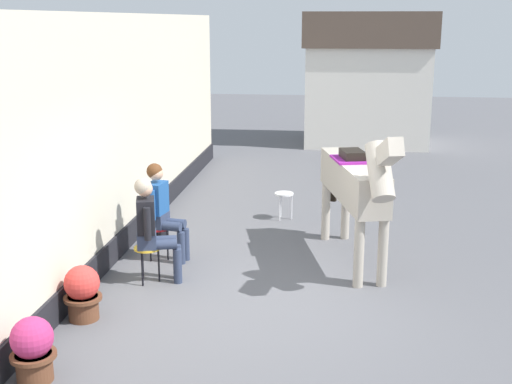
# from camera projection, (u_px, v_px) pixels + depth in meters

# --- Properties ---
(ground_plane) EXTENTS (40.00, 40.00, 0.00)m
(ground_plane) POSITION_uv_depth(u_px,v_px,m) (294.00, 228.00, 11.07)
(ground_plane) COLOR #56565B
(pub_facade_wall) EXTENTS (0.34, 14.00, 3.40)m
(pub_facade_wall) POSITION_uv_depth(u_px,v_px,m) (108.00, 149.00, 9.54)
(pub_facade_wall) COLOR beige
(pub_facade_wall) RESTS_ON ground_plane
(distant_cottage) EXTENTS (3.40, 2.60, 3.50)m
(distant_cottage) POSITION_uv_depth(u_px,v_px,m) (367.00, 77.00, 18.19)
(distant_cottage) COLOR silver
(distant_cottage) RESTS_ON ground_plane
(seated_visitor_near) EXTENTS (0.61, 0.48, 1.39)m
(seated_visitor_near) POSITION_uv_depth(u_px,v_px,m) (151.00, 225.00, 8.60)
(seated_visitor_near) COLOR gold
(seated_visitor_near) RESTS_ON ground_plane
(seated_visitor_far) EXTENTS (0.61, 0.48, 1.39)m
(seated_visitor_far) POSITION_uv_depth(u_px,v_px,m) (161.00, 207.00, 9.42)
(seated_visitor_far) COLOR red
(seated_visitor_far) RESTS_ON ground_plane
(saddled_horse_center) EXTENTS (0.99, 2.94, 2.06)m
(saddled_horse_center) POSITION_uv_depth(u_px,v_px,m) (356.00, 183.00, 9.18)
(saddled_horse_center) COLOR #B2A899
(saddled_horse_center) RESTS_ON ground_plane
(flower_planter_near) EXTENTS (0.43, 0.43, 0.64)m
(flower_planter_near) POSITION_uv_depth(u_px,v_px,m) (33.00, 348.00, 6.31)
(flower_planter_near) COLOR brown
(flower_planter_near) RESTS_ON ground_plane
(flower_planter_middle) EXTENTS (0.43, 0.43, 0.64)m
(flower_planter_middle) POSITION_uv_depth(u_px,v_px,m) (82.00, 292.00, 7.62)
(flower_planter_middle) COLOR brown
(flower_planter_middle) RESTS_ON ground_plane
(spare_stool_white) EXTENTS (0.32, 0.32, 0.46)m
(spare_stool_white) POSITION_uv_depth(u_px,v_px,m) (284.00, 196.00, 11.46)
(spare_stool_white) COLOR white
(spare_stool_white) RESTS_ON ground_plane
(satchel_bag) EXTENTS (0.25, 0.30, 0.20)m
(satchel_bag) POSITION_uv_depth(u_px,v_px,m) (162.00, 231.00, 10.58)
(satchel_bag) COLOR black
(satchel_bag) RESTS_ON ground_plane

